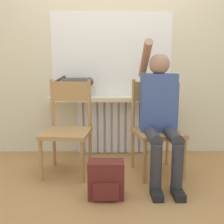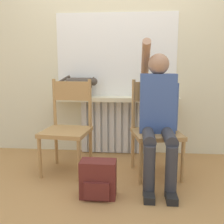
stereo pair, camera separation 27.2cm
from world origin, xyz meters
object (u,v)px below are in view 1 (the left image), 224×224
at_px(backpack, 106,180).
at_px(chair_left, 68,127).
at_px(person, 160,110).
at_px(chair_right, 156,127).
at_px(cat, 76,84).

bearing_deg(backpack, chair_left, 125.63).
bearing_deg(person, backpack, -140.27).
xyz_separation_m(chair_left, chair_right, (0.89, -0.00, 0.00)).
relative_size(person, backpack, 4.23).
bearing_deg(chair_right, cat, 137.33).
bearing_deg(chair_right, backpack, -143.64).
bearing_deg(chair_left, backpack, -48.28).
bearing_deg(cat, backpack, -71.39).
distance_m(person, backpack, 0.84).
bearing_deg(person, chair_right, 94.49).
bearing_deg(backpack, cat, 108.61).
relative_size(chair_right, backpack, 3.00).
relative_size(chair_right, person, 0.71).
relative_size(chair_right, cat, 1.82).
bearing_deg(chair_left, cat, 92.77).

